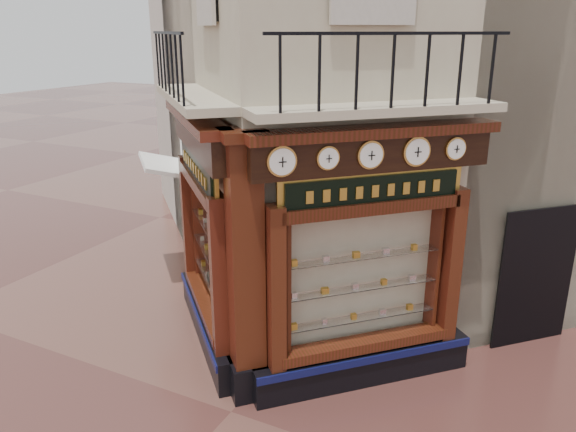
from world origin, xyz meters
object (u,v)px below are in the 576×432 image
Objects in this scene: clock_c at (371,155)px; awning at (175,276)px; signboard_right at (373,190)px; clock_d at (417,152)px; signboard_left at (198,168)px; corner_pilaster at (246,274)px; clock_e at (456,149)px; clock_a at (282,161)px; clock_b at (328,158)px.

clock_c reaches higher than awning.
clock_c is 0.55m from signboard_right.
signboard_left is (-3.40, -0.33, -0.52)m from clock_d.
signboard_right is (5.08, -1.90, 3.10)m from awning.
clock_d is 0.24× the size of awning.
clock_c is at bearing -14.69° from corner_pilaster.
awning is (-6.00, 1.14, -3.62)m from clock_e.
awning is 6.25m from signboard_right.
clock_e is 0.16× the size of signboard_right.
signboard_left is (2.16, -1.90, 3.10)m from awning.
clock_a reaches higher than awning.
clock_e is at bearing -145.74° from awning.
clock_a reaches higher than clock_b.
signboard_right is at bearing 174.68° from clock_e.
clock_d reaches higher than clock_e.
corner_pilaster is 1.77m from clock_a.
clock_a is at bearing -47.07° from corner_pilaster.
signboard_left is at bearing -176.34° from awning.
signboard_left is (-2.49, 0.59, -0.52)m from clock_b.
clock_a is 0.96× the size of clock_d.
signboard_right is (0.88, 1.03, -0.52)m from clock_a.
clock_e is (2.38, 1.77, 1.67)m from corner_pilaster.
clock_a is 1.23m from clock_c.
clock_b is 1.91m from clock_e.
corner_pilaster reaches higher than signboard_left.
clock_e is 1.30m from signboard_right.
clock_d is (1.36, 1.36, -0.00)m from clock_a.
clock_c is 0.93× the size of clock_d.
corner_pilaster reaches higher than signboard_right.
clock_c is 0.69m from clock_d.
signboard_right is at bearing 42.43° from clock_c.
clock_c reaches higher than clock_e.
clock_c reaches higher than signboard_right.
corner_pilaster is 2.12m from signboard_left.
clock_e is at bearing -8.27° from corner_pilaster.
clock_d reaches higher than clock_a.
corner_pilaster is 1.90× the size of signboard_left.
corner_pilaster is 12.30× the size of clock_e.
clock_d is at bearing 180.00° from clock_e.
clock_b is at bearing -22.67° from corner_pilaster.
clock_c is 0.22× the size of awning.
corner_pilaster is 10.39× the size of clock_c.
clock_e is (1.35, 1.35, 0.00)m from clock_b.
signboard_left is (-2.04, 1.03, -0.52)m from clock_a.
signboard_right is at bearing 8.64° from clock_b.
signboard_left reaches higher than signboard_right.
clock_a is (0.58, -0.02, 1.67)m from corner_pilaster.
signboard_right is (0.44, 0.59, -0.52)m from clock_b.
clock_a is at bearing -180.00° from clock_d.
clock_c is (1.45, 0.85, 1.67)m from corner_pilaster.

